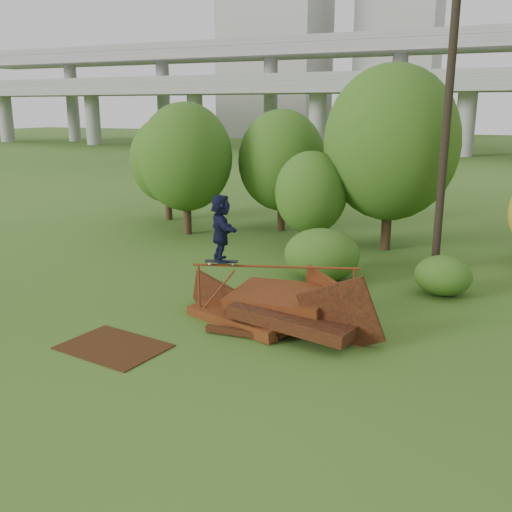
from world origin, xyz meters
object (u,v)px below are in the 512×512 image
at_px(flat_plate, 114,347).
at_px(scrap_pile, 280,310).
at_px(skater, 221,228).
at_px(utility_pole, 447,123).

bearing_deg(flat_plate, scrap_pile, 43.70).
distance_m(scrap_pile, flat_plate, 4.31).
distance_m(skater, flat_plate, 4.06).
height_order(skater, utility_pole, utility_pole).
relative_size(scrap_pile, flat_plate, 2.45).
relative_size(scrap_pile, skater, 3.30).
xyz_separation_m(scrap_pile, skater, (-1.67, -0.07, 2.06)).
bearing_deg(utility_pole, scrap_pile, -112.87).
xyz_separation_m(scrap_pile, flat_plate, (-3.10, -2.96, -0.41)).
height_order(scrap_pile, flat_plate, scrap_pile).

